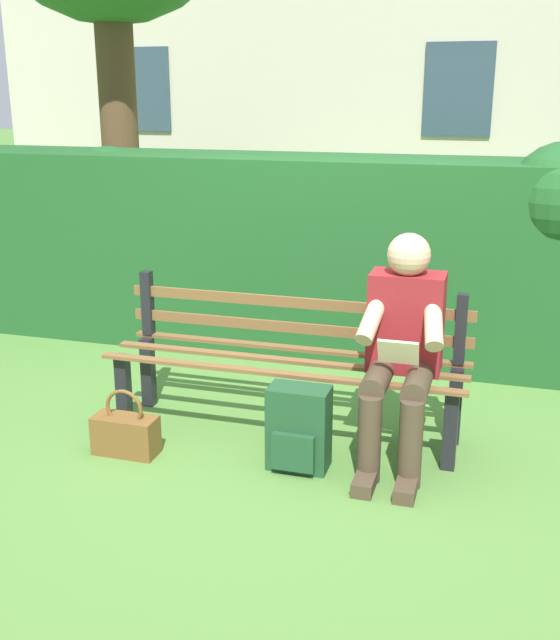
# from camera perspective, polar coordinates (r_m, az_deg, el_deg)

# --- Properties ---
(ground) EXTENTS (60.00, 60.00, 0.00)m
(ground) POSITION_cam_1_polar(r_m,az_deg,el_deg) (4.35, 0.38, -8.48)
(ground) COLOR #517F38
(park_bench) EXTENTS (1.99, 0.47, 0.83)m
(park_bench) POSITION_cam_1_polar(r_m,az_deg,el_deg) (4.24, 0.63, -2.95)
(park_bench) COLOR black
(park_bench) RESTS_ON ground
(person_seated) EXTENTS (0.44, 0.73, 1.18)m
(person_seated) POSITION_cam_1_polar(r_m,az_deg,el_deg) (3.90, 9.12, -1.83)
(person_seated) COLOR maroon
(person_seated) RESTS_ON ground
(hedge_backdrop) EXTENTS (6.09, 0.88, 1.56)m
(hedge_backdrop) POSITION_cam_1_polar(r_m,az_deg,el_deg) (5.60, 1.31, 5.35)
(hedge_backdrop) COLOR #1E5123
(hedge_backdrop) RESTS_ON ground
(backpack) EXTENTS (0.31, 0.25, 0.44)m
(backpack) POSITION_cam_1_polar(r_m,az_deg,el_deg) (3.90, 1.41, -8.15)
(backpack) COLOR #1E4728
(backpack) RESTS_ON ground
(handbag) EXTENTS (0.34, 0.15, 0.36)m
(handbag) POSITION_cam_1_polar(r_m,az_deg,el_deg) (4.16, -11.49, -8.30)
(handbag) COLOR brown
(handbag) RESTS_ON ground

